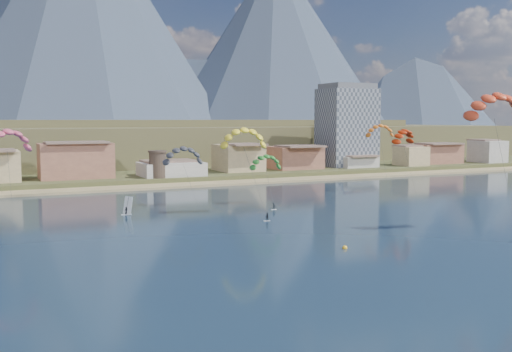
# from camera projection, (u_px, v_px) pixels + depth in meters

# --- Properties ---
(ground) EXTENTS (2400.00, 2400.00, 0.00)m
(ground) POSITION_uv_depth(u_px,v_px,m) (359.00, 271.00, 78.21)
(ground) COLOR black
(ground) RESTS_ON ground
(beach) EXTENTS (2200.00, 12.00, 0.90)m
(beach) POSITION_uv_depth(u_px,v_px,m) (149.00, 187.00, 173.45)
(beach) COLOR tan
(beach) RESTS_ON ground
(land) EXTENTS (2200.00, 900.00, 4.00)m
(land) POSITION_uv_depth(u_px,v_px,m) (28.00, 140.00, 581.48)
(land) COLOR brown
(land) RESTS_ON ground
(foothills) EXTENTS (940.00, 210.00, 18.00)m
(foothills) POSITION_uv_depth(u_px,v_px,m) (126.00, 142.00, 295.83)
(foothills) COLOR brown
(foothills) RESTS_ON ground
(apartment_tower) EXTENTS (20.00, 16.00, 32.00)m
(apartment_tower) POSITION_uv_depth(u_px,v_px,m) (347.00, 126.00, 227.89)
(apartment_tower) COLOR gray
(apartment_tower) RESTS_ON ground
(watchtower) EXTENTS (5.82, 5.82, 8.60)m
(watchtower) POSITION_uv_depth(u_px,v_px,m) (158.00, 164.00, 182.19)
(watchtower) COLOR #47382D
(watchtower) RESTS_ON ground
(kitesurfer_yellow) EXTENTS (11.04, 13.96, 20.35)m
(kitesurfer_yellow) POSITION_uv_depth(u_px,v_px,m) (244.00, 135.00, 124.48)
(kitesurfer_yellow) COLOR silver
(kitesurfer_yellow) RESTS_ON ground
(kitesurfer_orange) EXTENTS (12.38, 13.86, 26.44)m
(kitesurfer_orange) POSITION_uv_depth(u_px,v_px,m) (495.00, 103.00, 104.79)
(kitesurfer_orange) COLOR silver
(kitesurfer_orange) RESTS_ON ground
(kitesurfer_green) EXTENTS (8.42, 10.95, 13.96)m
(kitesurfer_green) POSITION_uv_depth(u_px,v_px,m) (266.00, 160.00, 139.39)
(kitesurfer_green) COLOR silver
(kitesurfer_green) RESTS_ON ground
(distant_kite_pink) EXTENTS (10.37, 7.90, 20.17)m
(distant_kite_pink) POSITION_uv_depth(u_px,v_px,m) (7.00, 137.00, 105.25)
(distant_kite_pink) COLOR #262626
(distant_kite_pink) RESTS_ON ground
(distant_kite_dark) EXTENTS (9.93, 6.02, 16.07)m
(distant_kite_dark) POSITION_uv_depth(u_px,v_px,m) (183.00, 153.00, 134.99)
(distant_kite_dark) COLOR #262626
(distant_kite_dark) RESTS_ON ground
(distant_kite_orange) EXTENTS (8.96, 6.80, 20.38)m
(distant_kite_orange) POSITION_uv_depth(u_px,v_px,m) (380.00, 129.00, 162.38)
(distant_kite_orange) COLOR #262626
(distant_kite_orange) RESTS_ON ground
(distant_kite_red) EXTENTS (9.87, 7.42, 19.29)m
(distant_kite_red) POSITION_uv_depth(u_px,v_px,m) (403.00, 134.00, 157.07)
(distant_kite_red) COLOR #262626
(distant_kite_red) RESTS_ON ground
(windsurfer) EXTENTS (2.22, 2.42, 3.87)m
(windsurfer) POSITION_uv_depth(u_px,v_px,m) (127.00, 209.00, 124.42)
(windsurfer) COLOR silver
(windsurfer) RESTS_ON ground
(buoy) EXTENTS (0.78, 0.78, 0.78)m
(buoy) POSITION_uv_depth(u_px,v_px,m) (345.00, 248.00, 91.75)
(buoy) COLOR yellow
(buoy) RESTS_ON ground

